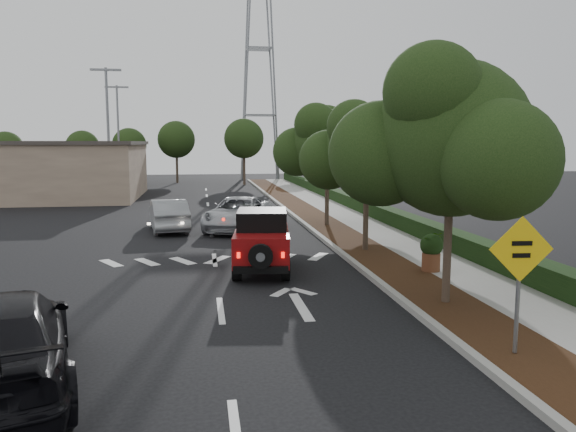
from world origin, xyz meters
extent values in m
plane|color=black|center=(0.00, 0.00, 0.00)|extent=(120.00, 120.00, 0.00)
cube|color=#9E9B93|center=(4.60, 12.00, 0.07)|extent=(0.20, 70.00, 0.15)
cube|color=black|center=(5.60, 12.00, 0.06)|extent=(1.80, 70.00, 0.12)
cube|color=gray|center=(7.50, 12.00, 0.06)|extent=(2.00, 70.00, 0.12)
cube|color=black|center=(8.90, 12.00, 0.40)|extent=(0.80, 70.00, 0.80)
cylinder|color=black|center=(0.89, 5.25, 0.37)|extent=(0.35, 0.77, 0.74)
cylinder|color=black|center=(2.32, 5.07, 0.37)|extent=(0.35, 0.77, 0.74)
cylinder|color=black|center=(0.59, 2.94, 0.37)|extent=(0.35, 0.77, 0.74)
cylinder|color=black|center=(2.02, 2.75, 0.37)|extent=(0.35, 0.77, 0.74)
cube|color=maroon|center=(1.46, 4.00, 0.88)|extent=(2.10, 3.62, 0.93)
cube|color=black|center=(1.49, 4.28, 1.64)|extent=(1.77, 2.07, 0.59)
cube|color=maroon|center=(1.62, 5.30, 0.81)|extent=(1.58, 1.14, 0.76)
cube|color=black|center=(1.23, 2.22, 0.46)|extent=(1.60, 0.37, 0.20)
cylinder|color=black|center=(1.21, 2.09, 0.88)|extent=(0.73, 0.29, 0.71)
cube|color=#FF190C|center=(0.60, 2.36, 0.88)|extent=(0.10, 0.05, 0.17)
cube|color=#FF190C|center=(1.86, 2.20, 0.88)|extent=(0.10, 0.05, 0.17)
imported|color=#AAADB2|center=(1.29, 12.82, 0.76)|extent=(3.99, 5.96, 1.52)
imported|color=#94979A|center=(-1.95, 13.02, 0.74)|extent=(2.20, 4.65, 1.47)
imported|color=#989CA0|center=(-10.51, 25.71, 0.82)|extent=(5.12, 3.01, 1.64)
cylinder|color=slate|center=(5.40, -4.00, 1.33)|extent=(0.09, 0.09, 2.39)
cube|color=yellow|center=(5.40, -4.03, 2.13)|extent=(1.22, 0.12, 1.22)
cube|color=black|center=(5.40, -4.06, 2.24)|extent=(0.39, 0.04, 0.09)
cube|color=black|center=(5.40, -4.06, 2.02)|extent=(0.34, 0.04, 0.09)
cylinder|color=brown|center=(6.60, 2.78, 0.40)|extent=(0.61, 0.61, 0.56)
sphere|color=black|center=(6.60, 2.78, 0.93)|extent=(0.70, 0.70, 0.70)
imported|color=black|center=(6.60, 2.78, 1.01)|extent=(0.64, 0.57, 0.66)
camera|label=1|loc=(-0.41, -13.41, 4.08)|focal=35.00mm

